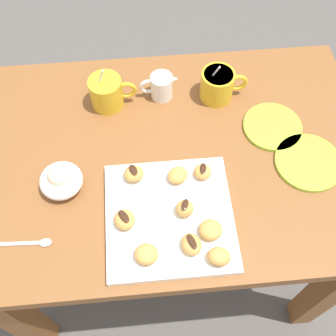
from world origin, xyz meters
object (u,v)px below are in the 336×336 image
at_px(cream_pitcher_white, 163,86).
at_px(beignet_1, 134,174).
at_px(dining_table, 168,181).
at_px(beignet_2, 178,175).
at_px(pastry_plate_square, 169,217).
at_px(beignet_0, 211,230).
at_px(beignet_6, 185,209).
at_px(beignet_7, 219,257).
at_px(saucer_lime_right, 308,162).
at_px(ice_cream_bowl, 61,180).
at_px(beignet_4, 191,244).
at_px(beignet_3, 146,254).
at_px(beignet_5, 125,220).
at_px(beignet_8, 203,172).
at_px(saucer_lime_left, 272,127).
at_px(coffee_mug_mustard_left, 107,92).
at_px(coffee_mug_mustard_right, 218,84).

bearing_deg(cream_pitcher_white, beignet_1, -109.06).
distance_m(dining_table, beignet_2, 0.19).
height_order(pastry_plate_square, beignet_0, beignet_0).
distance_m(beignet_6, beignet_7, 0.13).
relative_size(dining_table, saucer_lime_right, 6.18).
height_order(ice_cream_bowl, beignet_4, ice_cream_bowl).
bearing_deg(beignet_4, ice_cream_bowl, 147.03).
height_order(beignet_1, beignet_6, beignet_6).
bearing_deg(cream_pitcher_white, beignet_0, -80.50).
bearing_deg(beignet_0, beignet_3, -163.46).
relative_size(dining_table, beignet_7, 20.51).
relative_size(beignet_2, beignet_5, 1.01).
bearing_deg(beignet_3, beignet_7, -7.16).
xyz_separation_m(beignet_4, beignet_5, (-0.14, 0.07, 0.00)).
bearing_deg(beignet_8, saucer_lime_left, 33.21).
bearing_deg(cream_pitcher_white, ice_cream_bowl, -134.98).
relative_size(coffee_mug_mustard_left, beignet_7, 2.64).
distance_m(pastry_plate_square, beignet_6, 0.04).
bearing_deg(beignet_0, ice_cream_bowl, 154.77).
relative_size(coffee_mug_mustard_right, beignet_1, 2.70).
bearing_deg(coffee_mug_mustard_left, beignet_3, -80.59).
xyz_separation_m(pastry_plate_square, coffee_mug_mustard_left, (-0.13, 0.36, 0.04)).
xyz_separation_m(beignet_3, beignet_7, (0.15, -0.02, 0.00)).
distance_m(coffee_mug_mustard_right, saucer_lime_right, 0.31).
distance_m(cream_pitcher_white, beignet_7, 0.49).
bearing_deg(beignet_4, beignet_1, 121.71).
bearing_deg(beignet_6, beignet_1, 137.12).
bearing_deg(beignet_3, dining_table, 75.18).
distance_m(ice_cream_bowl, beignet_1, 0.17).
bearing_deg(beignet_1, cream_pitcher_white, 70.94).
distance_m(cream_pitcher_white, ice_cream_bowl, 0.37).
distance_m(coffee_mug_mustard_right, beignet_0, 0.42).
xyz_separation_m(cream_pitcher_white, beignet_7, (0.08, -0.49, -0.01)).
height_order(beignet_6, beignet_7, beignet_6).
relative_size(pastry_plate_square, saucer_lime_right, 1.74).
bearing_deg(pastry_plate_square, beignet_8, 48.18).
bearing_deg(beignet_6, saucer_lime_left, 41.43).
relative_size(dining_table, beignet_5, 20.70).
bearing_deg(coffee_mug_mustard_right, coffee_mug_mustard_left, 180.00).
bearing_deg(beignet_5, beignet_3, -62.77).
height_order(dining_table, beignet_1, beignet_1).
height_order(beignet_2, beignet_6, beignet_6).
xyz_separation_m(pastry_plate_square, beignet_8, (0.09, 0.10, 0.02)).
distance_m(coffee_mug_mustard_left, beignet_2, 0.31).
distance_m(coffee_mug_mustard_right, beignet_5, 0.45).
bearing_deg(ice_cream_bowl, saucer_lime_left, 13.11).
height_order(saucer_lime_left, beignet_0, beignet_0).
distance_m(coffee_mug_mustard_left, saucer_lime_left, 0.45).
relative_size(pastry_plate_square, beignet_0, 5.53).
height_order(beignet_0, beignet_8, beignet_0).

